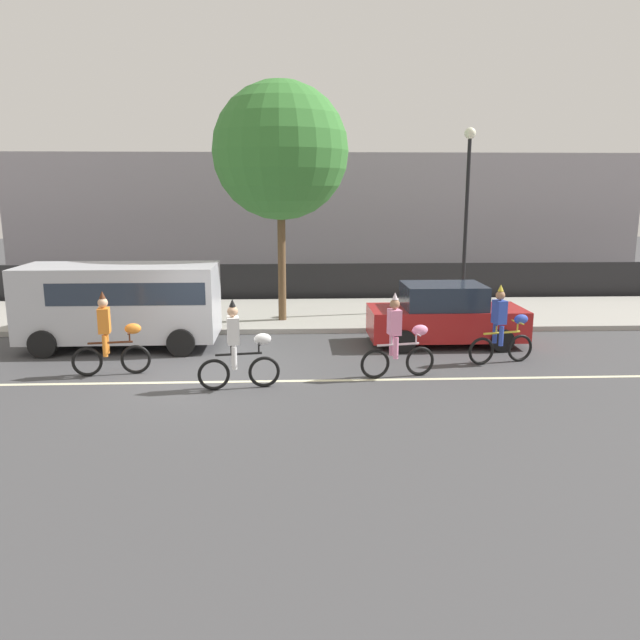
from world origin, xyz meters
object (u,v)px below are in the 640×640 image
street_lamp_post (467,193)px  parked_van_silver (123,300)px  parade_cyclist_cobalt (503,329)px  parked_car_red (445,316)px  parade_cyclist_orange (111,339)px  parade_cyclist_pink (399,340)px  parade_cyclist_zebra (239,350)px

street_lamp_post → parked_van_silver: bearing=-158.7°
parade_cyclist_cobalt → parked_car_red: size_ratio=0.47×
parade_cyclist_cobalt → parade_cyclist_orange: bearing=-176.4°
parked_car_red → parade_cyclist_pink: bearing=-120.7°
parade_cyclist_zebra → parked_van_silver: bearing=132.1°
parked_van_silver → street_lamp_post: 11.14m
parade_cyclist_orange → parade_cyclist_pink: bearing=-4.1°
parade_cyclist_orange → street_lamp_post: 12.09m
parade_cyclist_cobalt → parade_cyclist_zebra: bearing=-164.6°
parade_cyclist_zebra → parade_cyclist_pink: bearing=10.8°
parade_cyclist_pink → street_lamp_post: (3.31, 6.93, 3.15)m
parked_van_silver → parade_cyclist_pink: bearing=-23.9°
street_lamp_post → parked_car_red: bearing=-111.4°
parade_cyclist_cobalt → parked_car_red: 2.12m
parade_cyclist_cobalt → street_lamp_post: size_ratio=0.33×
parade_cyclist_orange → parade_cyclist_cobalt: size_ratio=1.00×
parade_cyclist_cobalt → parked_car_red: parade_cyclist_cobalt is taller
parade_cyclist_zebra → parade_cyclist_cobalt: (6.12, 1.69, 0.00)m
parked_car_red → parade_cyclist_cobalt: bearing=-64.2°
parked_car_red → street_lamp_post: size_ratio=0.70×
parade_cyclist_pink → parade_cyclist_cobalt: (2.67, 1.03, 0.00)m
parade_cyclist_cobalt → parked_van_silver: parked_van_silver is taller
parade_cyclist_orange → parade_cyclist_pink: size_ratio=1.00×
parade_cyclist_zebra → street_lamp_post: bearing=48.3°
parade_cyclist_cobalt → parked_van_silver: 9.64m
parade_cyclist_zebra → parade_cyclist_cobalt: bearing=15.4°
parade_cyclist_orange → parked_car_red: (8.15, 2.48, -0.06)m
parade_cyclist_zebra → parked_van_silver: parked_van_silver is taller
parade_cyclist_orange → parked_car_red: 8.52m
parade_cyclist_orange → parked_car_red: bearing=16.9°
parade_cyclist_pink → parade_cyclist_cobalt: same height
parade_cyclist_cobalt → parked_van_silver: size_ratio=0.38×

